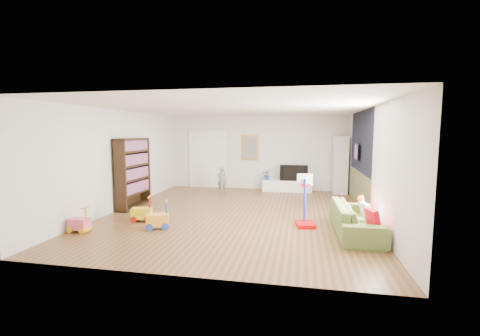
% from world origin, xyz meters
% --- Properties ---
extents(floor, '(6.50, 7.50, 0.00)m').
position_xyz_m(floor, '(0.00, 0.00, 0.00)').
color(floor, brown).
rests_on(floor, ground).
extents(ceiling, '(6.50, 7.50, 0.00)m').
position_xyz_m(ceiling, '(0.00, 0.00, 2.70)').
color(ceiling, white).
rests_on(ceiling, ground).
extents(wall_back, '(6.50, 0.00, 2.70)m').
position_xyz_m(wall_back, '(0.00, 3.75, 1.35)').
color(wall_back, silver).
rests_on(wall_back, ground).
extents(wall_front, '(6.50, 0.00, 2.70)m').
position_xyz_m(wall_front, '(0.00, -3.75, 1.35)').
color(wall_front, white).
rests_on(wall_front, ground).
extents(wall_left, '(0.00, 7.50, 2.70)m').
position_xyz_m(wall_left, '(-3.25, 0.00, 1.35)').
color(wall_left, silver).
rests_on(wall_left, ground).
extents(wall_right, '(0.00, 7.50, 2.70)m').
position_xyz_m(wall_right, '(3.25, 0.00, 1.35)').
color(wall_right, silver).
rests_on(wall_right, ground).
extents(navy_accent, '(0.01, 3.20, 1.70)m').
position_xyz_m(navy_accent, '(3.23, 1.40, 1.85)').
color(navy_accent, black).
rests_on(navy_accent, wall_right).
extents(olive_wainscot, '(0.01, 3.20, 1.00)m').
position_xyz_m(olive_wainscot, '(3.23, 1.40, 0.50)').
color(olive_wainscot, brown).
rests_on(olive_wainscot, wall_right).
extents(doorway, '(1.45, 0.06, 2.10)m').
position_xyz_m(doorway, '(-1.90, 3.71, 1.05)').
color(doorway, white).
rests_on(doorway, ground).
extents(painting_back, '(0.62, 0.06, 0.92)m').
position_xyz_m(painting_back, '(-0.25, 3.71, 1.55)').
color(painting_back, gold).
rests_on(painting_back, wall_back).
extents(artwork_right, '(0.04, 0.56, 0.46)m').
position_xyz_m(artwork_right, '(3.17, 1.60, 1.55)').
color(artwork_right, '#7F3F8C').
rests_on(artwork_right, wall_right).
extents(media_console, '(1.74, 0.48, 0.40)m').
position_xyz_m(media_console, '(1.13, 3.40, 0.20)').
color(media_console, white).
rests_on(media_console, ground).
extents(tall_cabinet, '(0.48, 0.48, 1.97)m').
position_xyz_m(tall_cabinet, '(2.94, 3.35, 0.99)').
color(tall_cabinet, silver).
rests_on(tall_cabinet, ground).
extents(bookshelf, '(0.38, 1.34, 1.94)m').
position_xyz_m(bookshelf, '(-3.01, 0.15, 0.97)').
color(bookshelf, black).
rests_on(bookshelf, ground).
extents(sofa, '(0.87, 2.13, 0.62)m').
position_xyz_m(sofa, '(2.76, -1.14, 0.31)').
color(sofa, '#5C7335').
rests_on(sofa, ground).
extents(basketball_hoop, '(0.48, 0.55, 1.18)m').
position_xyz_m(basketball_hoop, '(1.74, -0.84, 0.59)').
color(basketball_hoop, '#CF0104').
rests_on(basketball_hoop, ground).
extents(ride_on_yellow, '(0.51, 0.38, 0.60)m').
position_xyz_m(ride_on_yellow, '(-2.08, -1.15, 0.30)').
color(ride_on_yellow, yellow).
rests_on(ride_on_yellow, ground).
extents(ride_on_orange, '(0.54, 0.44, 0.62)m').
position_xyz_m(ride_on_orange, '(-1.45, -1.64, 0.31)').
color(ride_on_orange, gold).
rests_on(ride_on_orange, ground).
extents(ride_on_pink, '(0.42, 0.27, 0.55)m').
position_xyz_m(ride_on_pink, '(-2.99, -2.16, 0.28)').
color(ride_on_pink, '#DE4B72').
rests_on(ride_on_pink, ground).
extents(child, '(0.36, 0.28, 0.90)m').
position_xyz_m(child, '(-1.09, 2.72, 0.45)').
color(child, slate).
rests_on(child, ground).
extents(tv, '(0.98, 0.15, 0.56)m').
position_xyz_m(tv, '(1.37, 3.40, 0.68)').
color(tv, black).
rests_on(tv, media_console).
extents(vase_plant, '(0.35, 0.31, 0.37)m').
position_xyz_m(vase_plant, '(0.42, 3.39, 0.59)').
color(vase_plant, navy).
rests_on(vase_plant, media_console).
extents(pillow_left, '(0.20, 0.39, 0.38)m').
position_xyz_m(pillow_left, '(2.96, -1.76, 0.49)').
color(pillow_left, red).
rests_on(pillow_left, sofa).
extents(pillow_center, '(0.17, 0.37, 0.35)m').
position_xyz_m(pillow_center, '(2.95, -1.17, 0.49)').
color(pillow_center, silver).
rests_on(pillow_center, sofa).
extents(pillow_right, '(0.18, 0.38, 0.36)m').
position_xyz_m(pillow_right, '(2.99, -0.53, 0.49)').
color(pillow_right, red).
rests_on(pillow_right, sofa).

